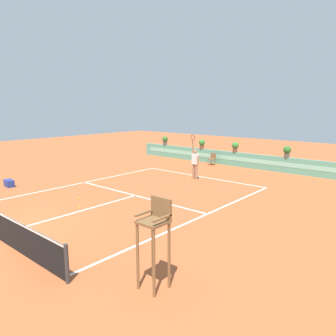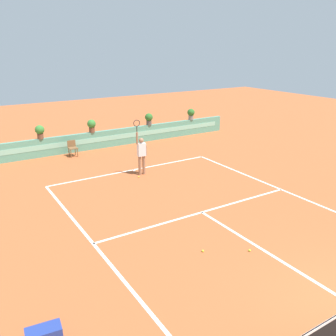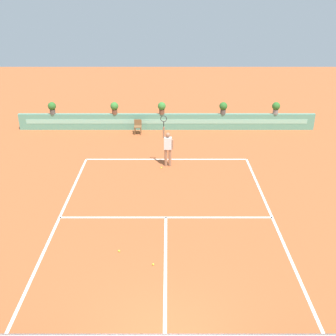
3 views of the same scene
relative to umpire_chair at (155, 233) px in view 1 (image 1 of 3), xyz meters
name	(u,v)px [view 1 (image 1 of 3)]	position (x,y,z in m)	size (l,w,h in m)	color
ground_plane	(129,197)	(-6.11, 4.74, -1.34)	(60.00, 60.00, 0.00)	#B2562D
court_lines	(140,194)	(-6.11, 5.45, -1.34)	(8.32, 11.94, 0.01)	white
back_wall_barrier	(238,159)	(-6.11, 15.12, -0.84)	(18.00, 0.21, 1.00)	#599E84
umpire_chair	(155,233)	(0.00, 0.00, 0.00)	(0.60, 0.60, 2.14)	brown
ball_kid_chair	(212,158)	(-7.82, 14.39, -0.86)	(0.44, 0.44, 0.85)	brown
gear_bag	(9,183)	(-12.45, 1.97, -1.16)	(0.70, 0.36, 0.36)	navy
tennis_player	(195,161)	(-6.04, 9.84, -0.29)	(0.62, 0.25, 2.58)	#9E7051
tennis_ball_near_baseline	(78,198)	(-7.68, 3.01, -1.31)	(0.07, 0.07, 0.07)	#CCE033
tennis_ball_mid_court	(188,179)	(-6.35, 9.57, -1.31)	(0.07, 0.07, 0.07)	#CCE033
tennis_ball_by_sideline	(80,207)	(-6.50, 2.31, -1.31)	(0.07, 0.07, 0.07)	#CCE033
potted_plant_right	(287,151)	(-2.70, 15.13, 0.07)	(0.48, 0.48, 0.72)	#514C47
potted_plant_centre	(235,146)	(-6.40, 15.13, 0.07)	(0.48, 0.48, 0.72)	brown
potted_plant_left	(202,143)	(-9.25, 15.13, 0.07)	(0.48, 0.48, 0.72)	brown
potted_plant_far_left	(165,140)	(-13.00, 15.13, 0.07)	(0.48, 0.48, 0.72)	#514C47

